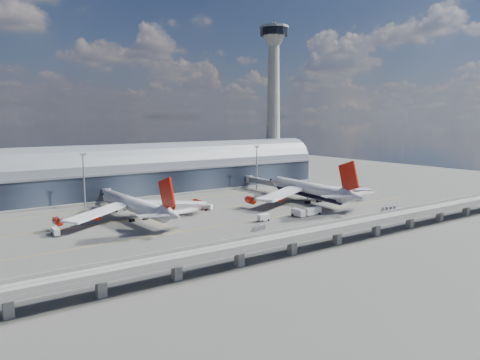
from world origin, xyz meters
TOP-DOWN VIEW (x-y plane):
  - ground at (0.00, 0.00)m, footprint 500.00×500.00m
  - taxi_lines at (0.00, 22.11)m, footprint 200.00×80.12m
  - terminal at (0.00, 77.99)m, footprint 200.00×30.00m
  - control_tower at (85.00, 83.00)m, footprint 19.00×19.00m
  - guideway at (-0.00, -55.00)m, footprint 220.00×8.50m
  - floodlight_mast_left at (-50.00, 55.00)m, footprint 3.00×0.70m
  - floodlight_mast_right at (50.00, 55.00)m, footprint 3.00×0.70m
  - airliner_left at (-39.94, 18.45)m, footprint 65.45×68.76m
  - airliner_right at (47.19, 7.02)m, footprint 70.88×74.12m
  - jet_bridge_left at (-36.56, 53.12)m, footprint 4.40×28.00m
  - jet_bridge_right at (50.91, 51.18)m, footprint 4.40×32.00m
  - service_truck_0 at (-73.74, 12.20)m, footprint 2.49×6.32m
  - service_truck_1 at (1.39, -13.45)m, footprint 5.12×2.61m
  - service_truck_2 at (26.28, -16.33)m, footprint 8.91×3.39m
  - service_truck_3 at (18.83, -15.09)m, footprint 3.06×6.80m
  - service_truck_4 at (38.58, 23.98)m, footprint 3.60×5.41m
  - service_truck_5 at (-5.21, 20.21)m, footprint 4.33×5.42m
  - cargo_train_0 at (-9.21, -24.20)m, footprint 6.78×3.09m
  - cargo_train_1 at (21.36, -41.51)m, footprint 8.61×4.62m
  - cargo_train_2 at (62.53, -28.64)m, footprint 9.33×2.61m

SIDE VIEW (x-z plane):
  - ground at x=0.00m, z-range 0.00..0.00m
  - taxi_lines at x=0.00m, z-range 0.00..0.01m
  - cargo_train_1 at x=21.36m, z-range 0.03..1.49m
  - cargo_train_0 at x=-9.21m, z-range 0.03..1.52m
  - cargo_train_2 at x=62.53m, z-range 0.03..1.57m
  - service_truck_5 at x=-5.21m, z-range 0.03..2.51m
  - service_truck_0 at x=-73.74m, z-range 0.04..2.62m
  - service_truck_4 at x=38.58m, z-range 0.01..2.89m
  - service_truck_1 at x=1.39m, z-range 0.01..2.96m
  - service_truck_2 at x=26.28m, z-range 0.07..3.22m
  - service_truck_3 at x=18.83m, z-range 0.04..3.26m
  - jet_bridge_left at x=-36.56m, z-range 1.55..8.80m
  - jet_bridge_right at x=50.91m, z-range 1.56..8.81m
  - guideway at x=0.00m, z-range 1.69..8.89m
  - airliner_left at x=-39.94m, z-range -4.49..16.46m
  - airliner_right at x=47.19m, z-range -5.66..17.85m
  - terminal at x=0.00m, z-range -2.66..25.34m
  - floodlight_mast_left at x=-50.00m, z-range 0.78..26.48m
  - floodlight_mast_right at x=50.00m, z-range 0.78..26.48m
  - control_tower at x=85.00m, z-range 0.14..103.14m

